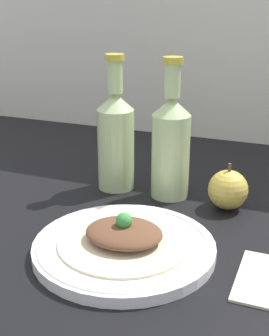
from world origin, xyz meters
TOP-DOWN VIEW (x-y plane):
  - ground_plane at (0.00, 0.00)cm, footprint 180.00×110.00cm
  - plate at (9.55, -13.19)cm, footprint 28.00×28.00cm
  - plated_food at (9.55, -13.19)cm, footprint 20.28×20.28cm
  - cider_bottle_left at (-2.25, 10.45)cm, footprint 7.36×7.36cm
  - cider_bottle_right at (9.23, 10.45)cm, footprint 7.36×7.36cm
  - apple at (20.97, 8.75)cm, footprint 7.37×7.37cm

SIDE VIEW (x-z plane):
  - ground_plane at x=0.00cm, z-range -4.00..0.00cm
  - plate at x=9.55cm, z-range 0.07..2.13cm
  - plated_food at x=9.55cm, z-range 0.49..5.49cm
  - apple at x=20.97cm, z-range -0.70..8.09cm
  - cider_bottle_left at x=-2.25cm, z-range -2.83..24.10cm
  - cider_bottle_right at x=9.23cm, z-range -2.83..24.10cm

